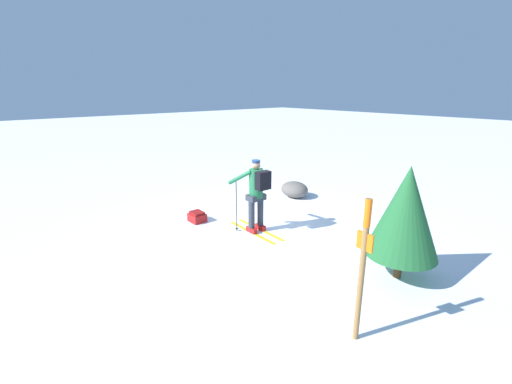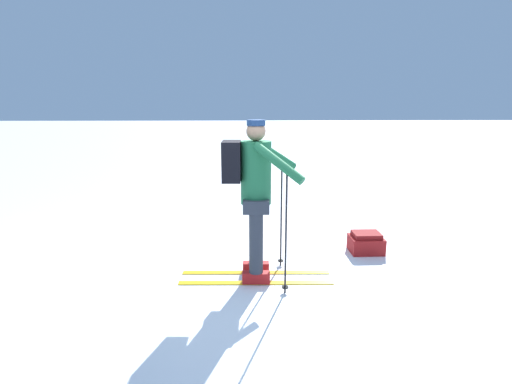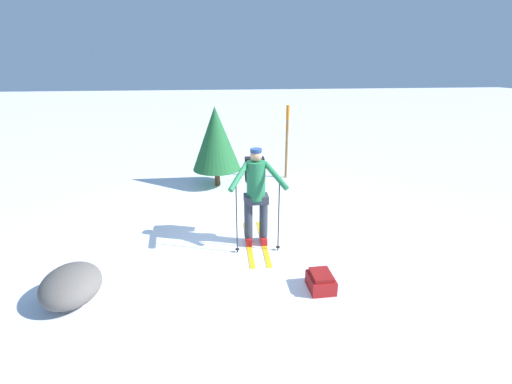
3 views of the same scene
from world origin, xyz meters
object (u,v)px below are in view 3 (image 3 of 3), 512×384
dropped_backpack (321,281)px  pine_tree (216,139)px  trail_marker (287,136)px  skier (256,190)px  rock_boulder (71,285)px

dropped_backpack → pine_tree: pine_tree is taller
trail_marker → pine_tree: (-0.44, 1.97, 0.07)m
skier → pine_tree: bearing=10.8°
trail_marker → pine_tree: pine_tree is taller
pine_tree → rock_boulder: bearing=155.5°
pine_tree → trail_marker: bearing=-77.3°
skier → pine_tree: size_ratio=0.84×
rock_boulder → pine_tree: 5.13m
trail_marker → skier: bearing=160.0°
trail_marker → rock_boulder: trail_marker is taller
dropped_backpack → rock_boulder: (0.18, 3.46, 0.12)m
skier → trail_marker: trail_marker is taller
rock_boulder → pine_tree: bearing=-24.5°
trail_marker → rock_boulder: size_ratio=2.24×
skier → trail_marker: 3.94m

